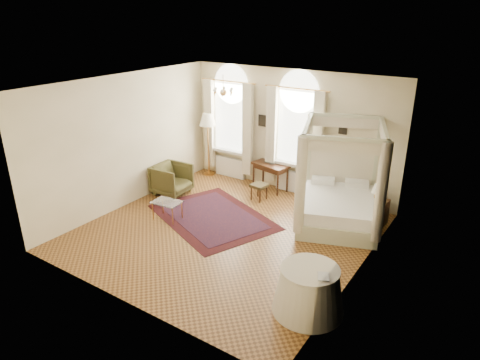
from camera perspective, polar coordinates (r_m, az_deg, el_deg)
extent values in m
plane|color=brown|center=(9.77, -1.82, -6.92)|extent=(6.00, 6.00, 0.00)
plane|color=#FFEBC2|center=(11.55, 6.75, 6.37)|extent=(6.00, 0.00, 6.00)
plane|color=#FFEBC2|center=(7.06, -16.23, -4.64)|extent=(6.00, 0.00, 6.00)
plane|color=#FFEBC2|center=(11.03, -14.81, 5.05)|extent=(0.00, 6.00, 6.00)
plane|color=#FFEBC2|center=(7.86, 16.20, -1.89)|extent=(0.00, 6.00, 6.00)
plane|color=white|center=(8.68, -2.09, 12.56)|extent=(6.00, 6.00, 0.00)
cube|color=silver|center=(12.43, -1.16, 8.33)|extent=(1.10, 0.04, 1.90)
cylinder|color=silver|center=(12.25, -1.20, 12.66)|extent=(1.10, 0.04, 1.10)
cube|color=white|center=(12.63, -1.36, 3.88)|extent=(1.32, 0.24, 0.08)
cube|color=beige|center=(12.74, -4.09, 7.46)|extent=(0.28, 0.14, 2.60)
cube|color=beige|center=(12.00, 1.03, 6.61)|extent=(0.28, 0.14, 2.60)
cube|color=white|center=(12.81, -1.29, 1.73)|extent=(1.00, 0.12, 0.58)
cube|color=silver|center=(11.40, 7.62, 6.91)|extent=(1.10, 0.04, 1.90)
cylinder|color=silver|center=(11.20, 7.86, 11.61)|extent=(1.10, 0.04, 1.10)
cube|color=white|center=(11.62, 7.18, 2.09)|extent=(1.32, 0.24, 0.08)
cube|color=beige|center=(11.62, 4.21, 6.05)|extent=(0.28, 0.14, 2.60)
cube|color=beige|center=(11.06, 10.27, 4.93)|extent=(0.28, 0.14, 2.60)
cube|color=white|center=(11.81, 7.11, -0.21)|extent=(1.00, 0.12, 0.58)
cylinder|color=#C38A41|center=(10.20, -2.28, 12.79)|extent=(0.02, 0.02, 0.40)
sphere|color=#C38A41|center=(10.23, -2.26, 11.58)|extent=(0.16, 0.16, 0.16)
sphere|color=beige|center=(10.09, -1.23, 11.85)|extent=(0.07, 0.07, 0.07)
sphere|color=beige|center=(10.31, -1.13, 12.06)|extent=(0.07, 0.07, 0.07)
sphere|color=beige|center=(10.44, -2.14, 12.17)|extent=(0.07, 0.07, 0.07)
sphere|color=beige|center=(10.35, -3.28, 12.07)|extent=(0.07, 0.07, 0.07)
sphere|color=beige|center=(10.13, -3.42, 11.86)|extent=(0.07, 0.07, 0.07)
sphere|color=beige|center=(10.00, -2.39, 11.75)|extent=(0.07, 0.07, 0.07)
cube|color=black|center=(11.87, 3.05, 7.91)|extent=(0.26, 0.03, 0.32)
cube|color=black|center=(10.90, 13.58, 6.61)|extent=(0.22, 0.03, 0.26)
cube|color=beige|center=(10.32, 12.81, -4.69)|extent=(2.36, 2.60, 0.37)
cube|color=white|center=(10.18, 12.96, -3.05)|extent=(2.23, 2.47, 0.29)
cube|color=beige|center=(10.98, 13.28, 1.08)|extent=(1.66, 0.67, 1.22)
cube|color=beige|center=(10.90, 9.16, 2.67)|extent=(0.12, 0.12, 2.34)
cube|color=beige|center=(10.92, 17.60, 1.93)|extent=(0.12, 0.12, 2.34)
cube|color=beige|center=(9.02, 8.04, -1.40)|extent=(0.12, 0.12, 2.34)
cube|color=beige|center=(9.04, 18.24, -2.29)|extent=(0.12, 0.12, 2.34)
cube|color=beige|center=(10.56, 13.94, 8.31)|extent=(1.66, 0.67, 0.08)
cube|color=beige|center=(8.60, 13.80, 5.32)|extent=(1.66, 0.67, 0.08)
cube|color=beige|center=(9.60, 9.05, 7.37)|extent=(0.81, 2.04, 0.08)
cube|color=beige|center=(9.62, 18.69, 6.52)|extent=(0.81, 2.04, 0.08)
cube|color=beige|center=(10.59, 13.87, 7.56)|extent=(1.70, 0.65, 0.29)
cube|color=beige|center=(8.64, 13.72, 4.42)|extent=(1.70, 0.65, 0.29)
cube|color=beige|center=(9.64, 9.00, 6.55)|extent=(0.79, 2.08, 0.29)
cube|color=beige|center=(9.65, 18.59, 5.70)|extent=(0.79, 2.08, 0.29)
cylinder|color=beige|center=(8.98, 8.07, -0.80)|extent=(0.22, 0.22, 2.14)
cylinder|color=beige|center=(9.00, 18.31, -1.69)|extent=(0.22, 0.22, 2.14)
cube|color=#3D2210|center=(10.50, 17.85, -4.04)|extent=(0.45, 0.41, 0.60)
cylinder|color=#C38A41|center=(10.33, 17.76, -2.05)|extent=(0.11, 0.11, 0.19)
cone|color=beige|center=(10.26, 17.87, -1.09)|extent=(0.26, 0.26, 0.21)
cube|color=#3D2210|center=(11.76, 4.09, 2.03)|extent=(1.09, 0.71, 0.06)
cube|color=#3D2210|center=(11.79, 4.08, 1.61)|extent=(0.97, 0.60, 0.10)
cylinder|color=#3D2210|center=(12.31, 3.11, 1.11)|extent=(0.05, 0.05, 0.71)
cylinder|color=#3D2210|center=(11.78, 6.31, 0.03)|extent=(0.05, 0.05, 0.71)
cylinder|color=#3D2210|center=(12.03, 1.82, 0.64)|extent=(0.05, 0.05, 0.71)
cylinder|color=#3D2210|center=(11.49, 5.04, -0.49)|extent=(0.05, 0.05, 0.71)
imported|color=black|center=(11.81, 4.14, 2.33)|extent=(0.36, 0.27, 0.03)
cube|color=#41371C|center=(11.21, 2.57, -0.73)|extent=(0.42, 0.42, 0.08)
cylinder|color=#3D2210|center=(11.27, 1.53, -1.80)|extent=(0.04, 0.04, 0.36)
cylinder|color=#3D2210|center=(11.11, 2.68, -2.18)|extent=(0.04, 0.04, 0.36)
cylinder|color=#3D2210|center=(11.48, 2.42, -1.36)|extent=(0.04, 0.04, 0.36)
cylinder|color=#3D2210|center=(11.32, 3.57, -1.72)|extent=(0.04, 0.04, 0.36)
imported|color=#48421F|center=(11.73, -9.08, 0.11)|extent=(0.95, 0.93, 0.82)
cube|color=white|center=(10.29, -9.72, -2.93)|extent=(0.71, 0.53, 0.02)
cylinder|color=#C38A41|center=(10.42, -11.53, -4.09)|extent=(0.03, 0.03, 0.44)
cylinder|color=#C38A41|center=(10.09, -8.97, -4.79)|extent=(0.03, 0.03, 0.44)
cylinder|color=#C38A41|center=(10.68, -10.27, -3.32)|extent=(0.03, 0.03, 0.44)
cylinder|color=#C38A41|center=(10.36, -7.75, -3.98)|extent=(0.03, 0.03, 0.44)
cylinder|color=#C38A41|center=(13.13, -4.14, 0.86)|extent=(0.33, 0.33, 0.03)
cylinder|color=#C38A41|center=(12.86, -4.24, 4.25)|extent=(0.04, 0.04, 1.66)
cone|color=beige|center=(12.62, -4.35, 8.07)|extent=(0.49, 0.49, 0.35)
cube|color=#3D0E10|center=(10.44, -3.65, -4.93)|extent=(3.57, 3.12, 0.01)
cube|color=black|center=(10.44, -3.65, -4.90)|extent=(2.96, 2.51, 0.01)
cone|color=white|center=(7.35, 9.14, -14.38)|extent=(1.19, 1.19, 0.77)
cylinder|color=white|center=(7.12, 9.34, -11.73)|extent=(0.98, 0.98, 0.04)
imported|color=black|center=(6.93, 10.31, -12.50)|extent=(0.27, 0.30, 0.02)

